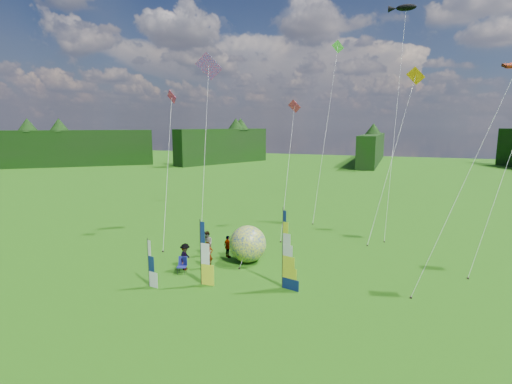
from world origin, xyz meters
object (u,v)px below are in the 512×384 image
(feather_banner_main, at_px, (283,250))
(spectator_a, at_px, (208,255))
(spectator_c, at_px, (185,257))
(spectator_d, at_px, (228,247))
(spectator_b, at_px, (207,244))
(camp_chair, at_px, (182,265))
(kite_whale, at_px, (397,106))
(side_banner_left, at_px, (201,253))
(bol_inflatable, at_px, (248,244))
(side_banner_far, at_px, (148,263))

(feather_banner_main, relative_size, spectator_a, 2.59)
(spectator_c, xyz_separation_m, spectator_d, (1.64, 3.28, -0.09))
(feather_banner_main, xyz_separation_m, spectator_c, (-6.92, 0.63, -1.45))
(spectator_b, relative_size, camp_chair, 1.72)
(spectator_c, distance_m, kite_whale, 23.49)
(spectator_b, xyz_separation_m, kite_whale, (12.40, 13.92, 10.32))
(spectator_b, xyz_separation_m, spectator_c, (-0.06, -3.09, -0.03))
(side_banner_left, bearing_deg, spectator_c, 139.80)
(spectator_c, bearing_deg, bol_inflatable, -55.69)
(feather_banner_main, bearing_deg, spectator_d, 158.92)
(feather_banner_main, relative_size, spectator_b, 2.53)
(spectator_a, relative_size, kite_whale, 0.08)
(side_banner_far, relative_size, spectator_b, 1.55)
(kite_whale, bearing_deg, side_banner_left, -134.63)
(side_banner_left, bearing_deg, camp_chair, 150.02)
(feather_banner_main, height_order, side_banner_far, feather_banner_main)
(feather_banner_main, xyz_separation_m, side_banner_left, (-4.76, -1.21, -0.39))
(side_banner_far, bearing_deg, bol_inflatable, 67.51)
(spectator_b, bearing_deg, spectator_a, -21.87)
(spectator_a, distance_m, camp_chair, 1.91)
(spectator_c, bearing_deg, side_banner_left, -137.38)
(feather_banner_main, distance_m, kite_whale, 20.52)
(spectator_c, distance_m, spectator_d, 3.67)
(spectator_a, xyz_separation_m, camp_chair, (-1.18, -1.46, -0.37))
(spectator_c, bearing_deg, kite_whale, -43.14)
(spectator_d, bearing_deg, spectator_a, 118.33)
(spectator_a, bearing_deg, spectator_d, 37.85)
(bol_inflatable, height_order, spectator_d, bol_inflatable)
(spectator_b, bearing_deg, spectator_c, -51.48)
(side_banner_left, height_order, spectator_d, side_banner_left)
(feather_banner_main, distance_m, bol_inflatable, 5.15)
(spectator_b, bearing_deg, kite_whale, 87.92)
(spectator_a, xyz_separation_m, kite_whale, (11.16, 16.20, 10.34))
(side_banner_left, xyz_separation_m, spectator_d, (-0.52, 5.12, -1.15))
(bol_inflatable, bearing_deg, spectator_c, -138.79)
(spectator_c, relative_size, camp_chair, 1.67)
(side_banner_left, xyz_separation_m, kite_whale, (10.30, 18.85, 9.29))
(side_banner_left, xyz_separation_m, spectator_a, (-0.86, 2.65, -1.05))
(side_banner_left, xyz_separation_m, camp_chair, (-2.04, 1.19, -1.42))
(side_banner_far, xyz_separation_m, spectator_b, (0.69, 6.27, -0.51))
(spectator_b, distance_m, spectator_d, 1.59)
(side_banner_far, height_order, bol_inflatable, side_banner_far)
(side_banner_far, xyz_separation_m, camp_chair, (0.75, 2.53, -0.90))
(spectator_a, relative_size, spectator_d, 1.11)
(spectator_d, distance_m, kite_whale, 20.36)
(bol_inflatable, distance_m, spectator_d, 1.80)
(feather_banner_main, relative_size, bol_inflatable, 1.81)
(side_banner_far, bearing_deg, spectator_a, 74.70)
(bol_inflatable, distance_m, camp_chair, 4.87)
(spectator_c, bearing_deg, camp_chair, -176.47)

